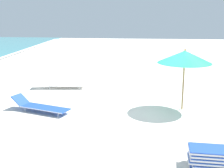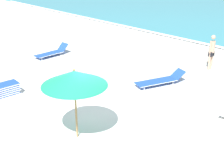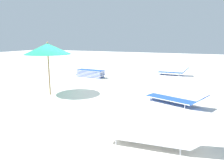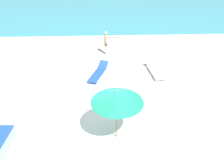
% 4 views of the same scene
% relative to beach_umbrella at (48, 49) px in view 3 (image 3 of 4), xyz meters
% --- Properties ---
extents(ground_plane, '(60.00, 60.00, 0.16)m').
position_rel_beach_umbrella_xyz_m(ground_plane, '(-0.66, 1.21, -2.10)').
color(ground_plane, silver).
extents(beach_umbrella, '(2.00, 2.00, 2.33)m').
position_rel_beach_umbrella_xyz_m(beach_umbrella, '(0.00, 0.00, 0.00)').
color(beach_umbrella, '#9E7547').
rests_on(beach_umbrella, ground_plane).
extents(lounger_stack, '(0.73, 1.96, 0.49)m').
position_rel_beach_umbrella_xyz_m(lounger_stack, '(-4.55, -0.55, -1.77)').
color(lounger_stack, blue).
rests_on(lounger_stack, ground_plane).
extents(sun_lounger_under_umbrella, '(0.65, 2.01, 0.58)m').
position_rel_beach_umbrella_xyz_m(sun_lounger_under_umbrella, '(-7.60, 4.19, -1.80)').
color(sun_lounger_under_umbrella, blue).
rests_on(sun_lounger_under_umbrella, ground_plane).
extents(sun_lounger_beside_umbrella, '(0.82, 2.35, 0.53)m').
position_rel_beach_umbrella_xyz_m(sun_lounger_beside_umbrella, '(2.78, 5.47, -1.81)').
color(sun_lounger_beside_umbrella, white).
rests_on(sun_lounger_beside_umbrella, ground_plane).
extents(sun_lounger_near_water_left, '(1.35, 2.41, 0.52)m').
position_rel_beach_umbrella_xyz_m(sun_lounger_near_water_left, '(-0.79, 5.32, -1.81)').
color(sun_lounger_near_water_left, blue).
rests_on(sun_lounger_near_water_left, ground_plane).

